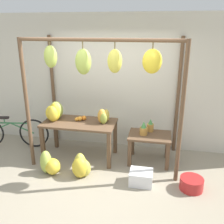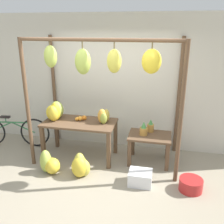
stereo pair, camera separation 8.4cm
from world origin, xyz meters
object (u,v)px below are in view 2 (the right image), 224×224
Objects in this scene: parked_bicycle at (13,131)px; banana_pile_ground_right at (81,166)px; blue_bucket at (191,185)px; orange_pile at (81,118)px; papaya_pile at (104,116)px; banana_pile_on_table at (55,111)px; banana_pile_ground_left at (49,164)px; fruit_crate_white at (140,178)px; pineapple_cluster at (147,128)px.

banana_pile_ground_right is at bearing -23.64° from parked_bicycle.
orange_pile is at bearing 160.31° from blue_bucket.
papaya_pile is at bearing -2.87° from parked_bicycle.
banana_pile_on_table reaches higher than blue_bucket.
banana_pile_ground_left is 1.16× the size of fruit_crate_white.
blue_bucket is (1.89, -0.03, -0.08)m from banana_pile_ground_right.
banana_pile_ground_right reaches higher than blue_bucket.
banana_pile_ground_left is at bearing -33.71° from parked_bicycle.
papaya_pile is (-1.63, 0.73, 0.79)m from blue_bucket.
banana_pile_ground_left is at bearing -153.40° from pineapple_cluster.
orange_pile is (0.51, 0.06, -0.13)m from banana_pile_on_table.
banana_pile_ground_left is (-1.66, -0.83, -0.51)m from pineapple_cluster.
pineapple_cluster is at bearing 3.96° from banana_pile_on_table.
orange_pile reaches higher than blue_bucket.
papaya_pile is (-0.83, -0.09, 0.21)m from pineapple_cluster.
banana_pile_on_table is 1.25× the size of blue_bucket.
banana_pile_on_table is at bearing 102.55° from banana_pile_ground_left.
papaya_pile is (0.99, 0.03, -0.04)m from banana_pile_on_table.
orange_pile reaches higher than pineapple_cluster.
fruit_crate_white is 0.82m from blue_bucket.
orange_pile is 0.72× the size of papaya_pile.
banana_pile_ground_left reaches higher than fruit_crate_white.
fruit_crate_white is at bearing -30.46° from orange_pile.
orange_pile is 0.48× the size of banana_pile_ground_left.
banana_pile_ground_left is 1.52× the size of papaya_pile.
pineapple_cluster is 1.93m from banana_pile_ground_left.
banana_pile_on_table reaches higher than fruit_crate_white.
parked_bicycle is (-1.62, 0.08, -0.46)m from orange_pile.
parked_bicycle is at bearing 163.93° from fruit_crate_white.
fruit_crate_white is 1.34m from papaya_pile.
pineapple_cluster is 0.86m from papaya_pile.
orange_pile is at bearing 149.54° from fruit_crate_white.
orange_pile is 1.69m from parked_bicycle.
blue_bucket is 3.84m from parked_bicycle.
fruit_crate_white is 1.31× the size of papaya_pile.
blue_bucket is 1.96m from papaya_pile.
pineapple_cluster is 0.20× the size of parked_bicycle.
blue_bucket is at bearing -12.62° from parked_bicycle.
blue_bucket is at bearing 0.23° from fruit_crate_white.
orange_pile is at bearing 107.23° from banana_pile_ground_right.
pineapple_cluster reaches higher than parked_bicycle.
pineapple_cluster is (1.31, 0.07, -0.12)m from orange_pile.
orange_pile is 0.55× the size of fruit_crate_white.
fruit_crate_white is at bearing -21.24° from banana_pile_on_table.
parked_bicycle reaches higher than fruit_crate_white.
pineapple_cluster reaches higher than blue_bucket.
banana_pile_on_table is 1.25m from banana_pile_ground_right.
pineapple_cluster is 0.86× the size of blue_bucket.
banana_pile_on_table is at bearing -176.04° from pineapple_cluster.
orange_pile is 0.49m from papaya_pile.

